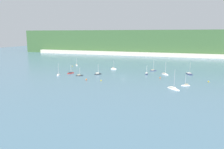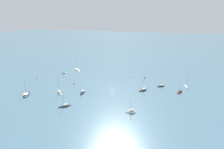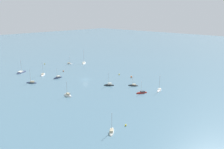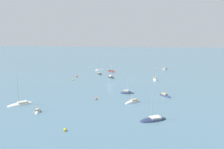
% 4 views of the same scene
% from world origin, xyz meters
% --- Properties ---
extents(ground_plane, '(600.00, 600.00, 0.00)m').
position_xyz_m(ground_plane, '(0.00, 0.00, 0.00)').
color(ground_plane, slate).
extents(sailboat_0, '(2.94, 5.69, 8.47)m').
position_xyz_m(sailboat_0, '(-39.46, -12.73, 0.09)').
color(sailboat_0, silver).
rests_on(sailboat_0, ground_plane).
extents(sailboat_1, '(1.73, 5.44, 6.84)m').
position_xyz_m(sailboat_1, '(13.59, 8.97, 0.11)').
color(sailboat_1, '#232D4C').
rests_on(sailboat_1, ground_plane).
extents(sailboat_2, '(4.92, 2.71, 6.47)m').
position_xyz_m(sailboat_2, '(38.23, -16.65, 0.12)').
color(sailboat_2, silver).
rests_on(sailboat_2, ground_plane).
extents(sailboat_4, '(7.78, 7.79, 10.40)m').
position_xyz_m(sailboat_4, '(32.56, -25.55, 0.08)').
color(sailboat_4, white).
rests_on(sailboat_4, ground_plane).
extents(sailboat_5, '(6.15, 8.47, 8.62)m').
position_xyz_m(sailboat_5, '(40.23, 18.08, 0.07)').
color(sailboat_5, '#232D4C').
rests_on(sailboat_5, ground_plane).
extents(sailboat_6, '(5.95, 5.92, 9.21)m').
position_xyz_m(sailboat_6, '(25.12, 11.76, 0.08)').
color(sailboat_6, silver).
rests_on(sailboat_6, ground_plane).
extents(sailboat_7, '(5.56, 4.86, 8.16)m').
position_xyz_m(sailboat_7, '(15.67, 23.69, 0.13)').
color(sailboat_7, '#232D4C').
rests_on(sailboat_7, ground_plane).
extents(sailboat_8, '(4.98, 4.95, 7.78)m').
position_xyz_m(sailboat_8, '(-16.66, -1.78, 0.14)').
color(sailboat_8, black).
rests_on(sailboat_8, ground_plane).
extents(sailboat_9, '(3.97, 5.61, 6.64)m').
position_xyz_m(sailboat_9, '(-35.36, -4.29, 0.08)').
color(sailboat_9, maroon).
rests_on(sailboat_9, ground_plane).
extents(sailboat_10, '(4.77, 2.20, 7.59)m').
position_xyz_m(sailboat_10, '(-13.51, 21.39, 0.13)').
color(sailboat_10, silver).
rests_on(sailboat_10, ground_plane).
extents(sailboat_11, '(5.12, 4.33, 5.83)m').
position_xyz_m(sailboat_11, '(-25.90, -9.97, 0.08)').
color(sailboat_11, black).
rests_on(sailboat_11, ground_plane).
extents(mooring_buoy_0, '(0.89, 0.89, 0.89)m').
position_xyz_m(mooring_buoy_0, '(-15.97, -20.78, 0.45)').
color(mooring_buoy_0, orange).
rests_on(mooring_buoy_0, ground_plane).
extents(mooring_buoy_1, '(0.69, 0.69, 0.69)m').
position_xyz_m(mooring_buoy_1, '(-7.13, -20.13, 0.35)').
color(mooring_buoy_1, yellow).
rests_on(mooring_buoy_1, ground_plane).
extents(mooring_buoy_2, '(0.74, 0.74, 0.74)m').
position_xyz_m(mooring_buoy_2, '(23.53, -1.46, 0.37)').
color(mooring_buoy_2, orange).
rests_on(mooring_buoy_2, ground_plane).
extents(mooring_buoy_3, '(0.72, 0.72, 0.72)m').
position_xyz_m(mooring_buoy_3, '(50.06, -3.61, 0.36)').
color(mooring_buoy_3, yellow).
rests_on(mooring_buoy_3, ground_plane).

